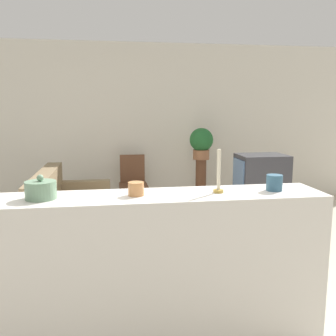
{
  "coord_description": "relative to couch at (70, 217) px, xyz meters",
  "views": [
    {
      "loc": [
        -0.18,
        -2.95,
        1.65
      ],
      "look_at": [
        0.57,
        1.88,
        0.85
      ],
      "focal_mm": 40.0,
      "sensor_mm": 36.0,
      "label": 1
    }
  ],
  "objects": [
    {
      "name": "candlestick",
      "position": [
        1.23,
        -2.28,
        0.89
      ],
      "size": [
        0.07,
        0.07,
        0.29
      ],
      "color": "#B7933D",
      "rests_on": "foreground_counter"
    },
    {
      "name": "candle_jar",
      "position": [
        0.68,
        -2.28,
        0.83
      ],
      "size": [
        0.11,
        0.11,
        0.09
      ],
      "color": "#C6844C",
      "rests_on": "foreground_counter"
    },
    {
      "name": "plant_stand",
      "position": [
        1.96,
        1.14,
        0.12
      ],
      "size": [
        0.17,
        0.17,
        0.82
      ],
      "color": "brown",
      "rests_on": "ground_plane"
    },
    {
      "name": "couch",
      "position": [
        0.0,
        0.0,
        0.0
      ],
      "size": [
        0.89,
        1.79,
        0.85
      ],
      "color": "#847051",
      "rests_on": "ground_plane"
    },
    {
      "name": "foreground_counter",
      "position": [
        0.69,
        -2.28,
        0.25
      ],
      "size": [
        2.49,
        0.44,
        1.08
      ],
      "color": "silver",
      "rests_on": "ground_plane"
    },
    {
      "name": "wooden_chair",
      "position": [
        0.86,
        1.18,
        0.2
      ],
      "size": [
        0.44,
        0.44,
        0.89
      ],
      "color": "brown",
      "rests_on": "ground_plane"
    },
    {
      "name": "decorative_bowl",
      "position": [
        0.08,
        -2.28,
        0.85
      ],
      "size": [
        0.19,
        0.19,
        0.16
      ],
      "color": "gray",
      "rests_on": "foreground_counter"
    },
    {
      "name": "coffee_tin",
      "position": [
        1.63,
        -2.28,
        0.84
      ],
      "size": [
        0.11,
        0.11,
        0.11
      ],
      "color": "#335B75",
      "rests_on": "foreground_counter"
    },
    {
      "name": "television",
      "position": [
        2.47,
        -0.07,
        0.5
      ],
      "size": [
        0.63,
        0.49,
        0.49
      ],
      "color": "#333338",
      "rests_on": "tv_stand"
    },
    {
      "name": "potted_plant",
      "position": [
        1.96,
        1.14,
        0.8
      ],
      "size": [
        0.38,
        0.38,
        0.5
      ],
      "color": "#8E5B3D",
      "rests_on": "plant_stand"
    },
    {
      "name": "wall_back",
      "position": [
        0.69,
        1.72,
        1.06
      ],
      "size": [
        9.0,
        0.06,
        2.7
      ],
      "color": "beige",
      "rests_on": "ground_plane"
    },
    {
      "name": "ground_plane",
      "position": [
        0.69,
        -1.71,
        -0.29
      ],
      "size": [
        14.0,
        14.0,
        0.0
      ],
      "primitive_type": "plane",
      "color": "beige"
    },
    {
      "name": "tv_stand",
      "position": [
        2.47,
        -0.07,
        -0.01
      ],
      "size": [
        0.78,
        0.53,
        0.55
      ],
      "color": "brown",
      "rests_on": "ground_plane"
    }
  ]
}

